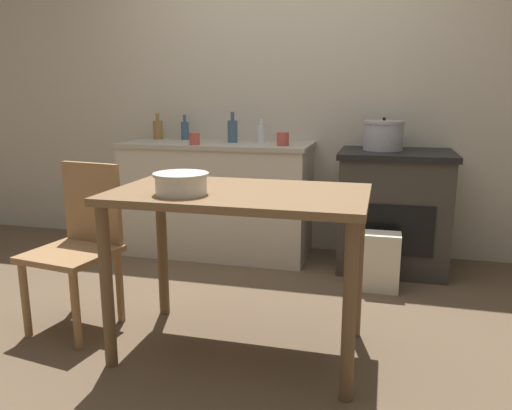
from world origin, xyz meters
name	(u,v)px	position (x,y,z in m)	size (l,w,h in m)	color
ground_plane	(230,331)	(0.00, 0.00, 0.00)	(14.00, 14.00, 0.00)	brown
wall_back	(289,87)	(0.00, 1.58, 1.27)	(8.00, 0.07, 2.55)	beige
counter_cabinet	(218,198)	(-0.49, 1.27, 0.43)	(1.42, 0.59, 0.86)	beige
stove	(393,210)	(0.82, 1.25, 0.42)	(0.77, 0.63, 0.84)	#38332D
work_table	(239,216)	(0.11, -0.17, 0.67)	(1.16, 0.67, 0.79)	brown
chair	(80,242)	(-0.79, -0.10, 0.46)	(0.46, 0.46, 0.86)	#997047
flour_sack	(381,262)	(0.75, 0.78, 0.19)	(0.23, 0.16, 0.37)	beige
stock_pot	(383,135)	(0.72, 1.30, 0.94)	(0.28, 0.28, 0.23)	#A8A8AD
mixing_bowl_large	(181,182)	(-0.12, -0.31, 0.84)	(0.24, 0.24, 0.09)	silver
bottle_far_left	(261,133)	(-0.17, 1.37, 0.93)	(0.06, 0.06, 0.18)	silver
bottle_left	(233,131)	(-0.38, 1.30, 0.95)	(0.07, 0.07, 0.23)	#3D5675
bottle_mid_left	(158,129)	(-1.04, 1.42, 0.94)	(0.08, 0.08, 0.20)	olive
bottle_center_left	(185,130)	(-0.81, 1.44, 0.94)	(0.06, 0.06, 0.20)	#3D5675
cup_center	(283,139)	(0.04, 1.15, 0.91)	(0.09, 0.09, 0.09)	#B74C42
cup_center_right	(195,139)	(-0.59, 1.06, 0.91)	(0.07, 0.07, 0.09)	#B74C42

